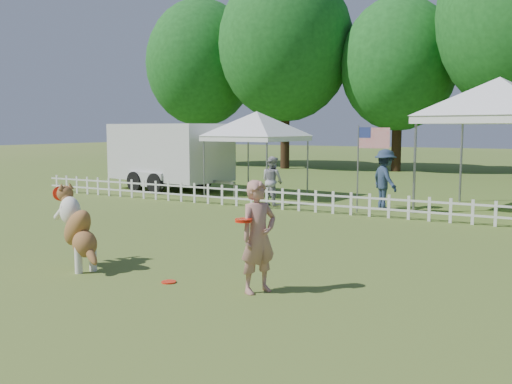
% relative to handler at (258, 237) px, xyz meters
% --- Properties ---
extents(ground, '(120.00, 120.00, 0.00)m').
position_rel_handler_xyz_m(ground, '(-1.59, 0.28, -0.78)').
color(ground, '#3D621F').
rests_on(ground, ground).
extents(picket_fence, '(22.00, 0.08, 0.60)m').
position_rel_handler_xyz_m(picket_fence, '(-1.59, 7.28, -0.48)').
color(picket_fence, white).
rests_on(picket_fence, ground).
extents(handler, '(0.57, 0.67, 1.56)m').
position_rel_handler_xyz_m(handler, '(0.00, 0.00, 0.00)').
color(handler, tan).
rests_on(handler, ground).
extents(dog, '(1.36, 0.87, 1.33)m').
position_rel_handler_xyz_m(dog, '(-3.17, -0.29, -0.11)').
color(dog, brown).
rests_on(dog, ground).
extents(frisbee_on_turf, '(0.27, 0.27, 0.02)m').
position_rel_handler_xyz_m(frisbee_on_turf, '(-1.39, -0.23, -0.77)').
color(frisbee_on_turf, red).
rests_on(frisbee_on_turf, ground).
extents(canopy_tent_left, '(2.88, 2.88, 2.74)m').
position_rel_handler_xyz_m(canopy_tent_left, '(-5.41, 9.48, 0.59)').
color(canopy_tent_left, white).
rests_on(canopy_tent_left, ground).
extents(canopy_tent_right, '(4.03, 4.03, 3.52)m').
position_rel_handler_xyz_m(canopy_tent_right, '(1.83, 9.69, 0.98)').
color(canopy_tent_right, white).
rests_on(canopy_tent_right, ground).
extents(cargo_trailer, '(5.95, 3.45, 2.46)m').
position_rel_handler_xyz_m(cargo_trailer, '(-9.23, 9.78, 0.45)').
color(cargo_trailer, silver).
rests_on(cargo_trailer, ground).
extents(flag_pole, '(0.90, 0.12, 2.33)m').
position_rel_handler_xyz_m(flag_pole, '(-1.36, 7.82, 0.38)').
color(flag_pole, gray).
rests_on(flag_pole, ground).
extents(spectator_a, '(0.85, 0.77, 1.44)m').
position_rel_handler_xyz_m(spectator_a, '(-4.02, 7.95, -0.06)').
color(spectator_a, '#A6A5AB').
rests_on(spectator_a, ground).
extents(spectator_b, '(1.20, 1.20, 1.67)m').
position_rel_handler_xyz_m(spectator_b, '(-0.93, 8.88, 0.06)').
color(spectator_b, '#253650').
rests_on(spectator_b, ground).
extents(tree_far_left, '(6.60, 6.60, 11.00)m').
position_rel_handler_xyz_m(tree_far_left, '(-16.59, 22.28, 4.72)').
color(tree_far_left, '#175019').
rests_on(tree_far_left, ground).
extents(tree_left, '(7.40, 7.40, 12.00)m').
position_rel_handler_xyz_m(tree_left, '(-10.59, 21.78, 5.22)').
color(tree_left, '#175019').
rests_on(tree_left, ground).
extents(tree_center_left, '(6.00, 6.00, 9.80)m').
position_rel_handler_xyz_m(tree_center_left, '(-4.59, 22.78, 4.12)').
color(tree_center_left, '#175019').
rests_on(tree_center_left, ground).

